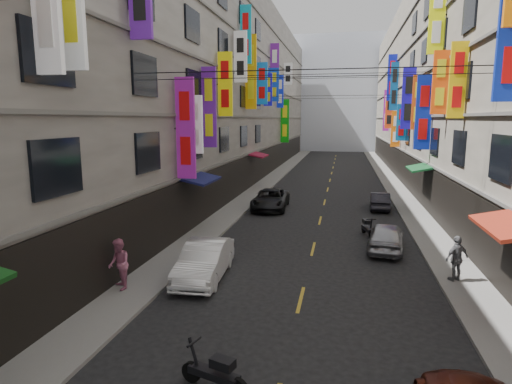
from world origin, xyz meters
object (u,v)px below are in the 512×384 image
at_px(car_left_far, 271,199).
at_px(car_right_far, 380,201).
at_px(scooter_far_right, 367,228).
at_px(pedestrian_rfar, 457,258).
at_px(scooter_crossing, 215,373).
at_px(car_right_mid, 386,236).
at_px(pedestrian_lfar, 119,264).
at_px(car_left_mid, 204,261).

height_order(car_left_far, car_right_far, car_left_far).
relative_size(scooter_far_right, car_left_far, 0.36).
bearing_deg(pedestrian_rfar, scooter_crossing, 17.04).
bearing_deg(scooter_crossing, car_right_far, 3.96).
bearing_deg(car_right_mid, pedestrian_lfar, 42.94).
relative_size(scooter_far_right, car_left_mid, 0.40).
height_order(scooter_far_right, car_left_mid, car_left_mid).
relative_size(scooter_far_right, pedestrian_lfar, 0.95).
bearing_deg(scooter_crossing, car_right_mid, -4.39).
relative_size(car_left_far, pedestrian_lfar, 2.66).
xyz_separation_m(scooter_crossing, scooter_far_right, (4.11, 14.39, 0.00)).
bearing_deg(car_left_far, scooter_far_right, -44.79).
xyz_separation_m(car_left_mid, pedestrian_rfar, (9.55, 1.44, 0.27)).
xyz_separation_m(scooter_crossing, pedestrian_lfar, (-5.05, 4.79, 0.61)).
relative_size(scooter_crossing, car_left_mid, 0.40).
bearing_deg(pedestrian_rfar, car_left_far, -84.61).
height_order(scooter_crossing, scooter_far_right, same).
relative_size(scooter_far_right, car_right_far, 0.49).
bearing_deg(pedestrian_rfar, car_right_mid, -91.75).
bearing_deg(scooter_crossing, pedestrian_lfar, 64.29).
height_order(scooter_crossing, car_left_mid, car_left_mid).
height_order(car_left_far, car_right_mid, car_left_far).
bearing_deg(car_left_mid, pedestrian_lfar, -147.14).
bearing_deg(scooter_far_right, car_left_far, -57.22).
distance_m(car_left_mid, car_left_far, 13.53).
bearing_deg(car_right_mid, scooter_far_right, -66.04).
bearing_deg(car_left_mid, car_left_far, 85.02).
bearing_deg(pedestrian_rfar, car_right_far, -114.52).
bearing_deg(scooter_far_right, pedestrian_lfar, 32.06).
xyz_separation_m(car_right_far, pedestrian_lfar, (-10.36, -16.87, 0.45)).
bearing_deg(car_right_far, car_right_mid, 89.79).
relative_size(car_left_mid, car_left_far, 0.89).
distance_m(car_right_mid, pedestrian_rfar, 4.42).
relative_size(car_left_mid, pedestrian_lfar, 2.37).
height_order(scooter_crossing, car_right_far, car_right_far).
bearing_deg(car_right_mid, car_left_mid, 42.72).
distance_m(car_left_far, pedestrian_rfar, 15.20).
xyz_separation_m(car_left_mid, pedestrian_lfar, (-2.58, -1.91, 0.32)).
xyz_separation_m(car_right_mid, pedestrian_rfar, (2.22, -3.81, 0.32)).
xyz_separation_m(car_left_far, car_right_far, (7.46, 1.44, -0.09)).
relative_size(car_right_mid, pedestrian_rfar, 2.28).
relative_size(car_right_mid, car_right_far, 1.10).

